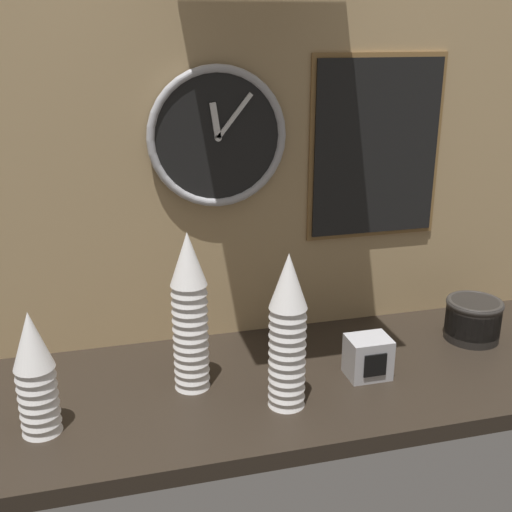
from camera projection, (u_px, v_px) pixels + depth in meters
name	position (u px, v px, depth m)	size (l,w,h in m)	color
ground_plane	(304.00, 379.00, 1.54)	(1.60, 0.56, 0.04)	black
wall_tiled_back	(275.00, 134.00, 1.59)	(1.60, 0.03, 1.05)	tan
cup_stack_center	(288.00, 332.00, 1.34)	(0.08, 0.08, 0.35)	white
cup_stack_far_left	(35.00, 373.00, 1.26)	(0.08, 0.08, 0.27)	white
cup_stack_center_left	(190.00, 312.00, 1.41)	(0.08, 0.08, 0.37)	white
bowl_stack_far_right	(473.00, 318.00, 1.68)	(0.15, 0.15, 0.11)	black
wall_clock	(217.00, 137.00, 1.53)	(0.34, 0.03, 0.34)	black
menu_board	(376.00, 148.00, 1.65)	(0.36, 0.01, 0.47)	olive
napkin_dispenser	(368.00, 357.00, 1.50)	(0.10, 0.08, 0.10)	#B7B7BC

